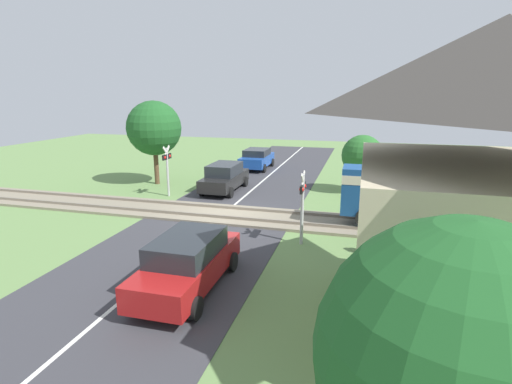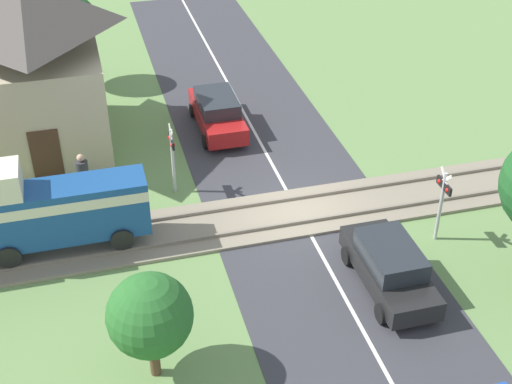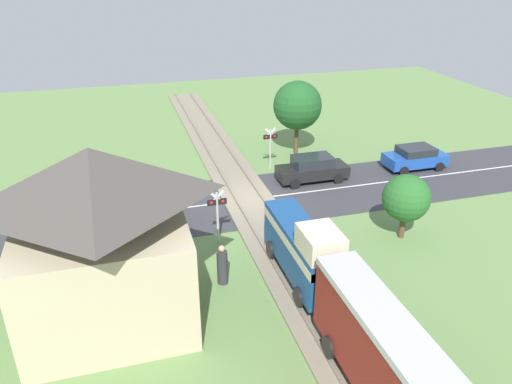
{
  "view_description": "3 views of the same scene",
  "coord_description": "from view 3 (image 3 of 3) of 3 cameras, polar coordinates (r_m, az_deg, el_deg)",
  "views": [
    {
      "loc": [
        16.32,
        6.0,
        5.44
      ],
      "look_at": [
        0.0,
        1.57,
        1.2
      ],
      "focal_mm": 28.0,
      "sensor_mm": 36.0,
      "label": 1
    },
    {
      "loc": [
        -19.43,
        6.77,
        14.66
      ],
      "look_at": [
        0.0,
        1.57,
        1.2
      ],
      "focal_mm": 50.0,
      "sensor_mm": 36.0,
      "label": 2
    },
    {
      "loc": [
        6.52,
        23.98,
        12.24
      ],
      "look_at": [
        0.0,
        1.57,
        1.2
      ],
      "focal_mm": 35.0,
      "sensor_mm": 36.0,
      "label": 3
    }
  ],
  "objects": [
    {
      "name": "ground_plane",
      "position": [
        27.7,
        -0.91,
        -0.91
      ],
      "size": [
        60.0,
        60.0,
        0.0
      ],
      "primitive_type": "plane",
      "color": "#66894C"
    },
    {
      "name": "road_surface",
      "position": [
        27.69,
        -0.91,
        -0.89
      ],
      "size": [
        48.0,
        6.4,
        0.02
      ],
      "color": "#38383D",
      "rests_on": "ground_plane"
    },
    {
      "name": "track_bed",
      "position": [
        27.67,
        -0.91,
        -0.78
      ],
      "size": [
        2.8,
        48.0,
        0.24
      ],
      "color": "gray",
      "rests_on": "ground_plane"
    },
    {
      "name": "car_near_crossing",
      "position": [
        29.92,
        6.45,
        2.7
      ],
      "size": [
        4.22,
        1.79,
        1.57
      ],
      "color": "black",
      "rests_on": "ground_plane"
    },
    {
      "name": "car_far_side",
      "position": [
        25.27,
        -15.09,
        -2.5
      ],
      "size": [
        4.4,
        1.85,
        1.57
      ],
      "color": "#A81919",
      "rests_on": "ground_plane"
    },
    {
      "name": "car_behind_queue",
      "position": [
        33.12,
        17.73,
        3.82
      ],
      "size": [
        3.88,
        1.91,
        1.45
      ],
      "color": "#1E4CA8",
      "rests_on": "ground_plane"
    },
    {
      "name": "crossing_signal_west_approach",
      "position": [
        31.22,
        1.65,
        5.69
      ],
      "size": [
        0.9,
        0.18,
        2.71
      ],
      "color": "#B7B7B7",
      "rests_on": "ground_plane"
    },
    {
      "name": "crossing_signal_east_approach",
      "position": [
        22.91,
        -4.45,
        -1.99
      ],
      "size": [
        0.9,
        0.18,
        2.71
      ],
      "color": "#B7B7B7",
      "rests_on": "ground_plane"
    },
    {
      "name": "station_building",
      "position": [
        17.92,
        -17.19,
        -5.58
      ],
      "size": [
        6.2,
        5.28,
        6.84
      ],
      "color": "#C6B793",
      "rests_on": "ground_plane"
    },
    {
      "name": "pedestrian_by_station",
      "position": [
        20.59,
        -3.87,
        -8.45
      ],
      "size": [
        0.44,
        0.44,
        1.78
      ],
      "color": "#333338",
      "rests_on": "ground_plane"
    },
    {
      "name": "tree_roadside_hedge",
      "position": [
        24.18,
        16.79,
        -0.68
      ],
      "size": [
        2.23,
        2.23,
        3.21
      ],
      "color": "brown",
      "rests_on": "ground_plane"
    },
    {
      "name": "tree_beyond_track",
      "position": [
        33.39,
        4.76,
        9.82
      ],
      "size": [
        3.21,
        3.21,
        4.98
      ],
      "color": "brown",
      "rests_on": "ground_plane"
    }
  ]
}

